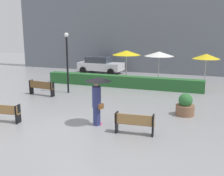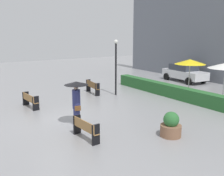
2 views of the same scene
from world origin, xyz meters
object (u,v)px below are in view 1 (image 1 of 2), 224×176
at_px(bench_near_left, 2,112).
at_px(patio_umbrella_yellow_far, 206,56).
at_px(patio_umbrella_yellow, 126,53).
at_px(bench_far_left, 41,87).
at_px(lamp_post, 67,56).
at_px(planter_pot, 185,106).
at_px(pedestrian_with_umbrella, 97,93).
at_px(patio_umbrella_white, 159,54).
at_px(bench_near_right, 134,122).
at_px(parked_car, 100,65).

distance_m(bench_near_left, patio_umbrella_yellow_far, 13.72).
bearing_deg(patio_umbrella_yellow, bench_far_left, -123.69).
bearing_deg(lamp_post, planter_pot, -17.15).
relative_size(pedestrian_with_umbrella, planter_pot, 1.97).
relative_size(bench_near_left, pedestrian_with_umbrella, 0.77).
height_order(bench_far_left, patio_umbrella_white, patio_umbrella_white).
height_order(bench_near_left, pedestrian_with_umbrella, pedestrian_with_umbrella).
bearing_deg(patio_umbrella_yellow, bench_near_right, -72.03).
bearing_deg(bench_near_left, patio_umbrella_white, 65.50).
relative_size(patio_umbrella_yellow, patio_umbrella_yellow_far, 1.04).
height_order(bench_near_right, pedestrian_with_umbrella, pedestrian_with_umbrella).
distance_m(lamp_post, patio_umbrella_yellow, 5.29).
xyz_separation_m(bench_near_right, parked_car, (-6.91, 13.76, 0.32)).
relative_size(bench_near_right, parked_car, 0.37).
height_order(patio_umbrella_yellow, parked_car, patio_umbrella_yellow).
xyz_separation_m(pedestrian_with_umbrella, parked_car, (-5.15, 13.28, -0.63)).
xyz_separation_m(patio_umbrella_white, patio_umbrella_yellow_far, (3.38, -0.53, -0.03)).
height_order(bench_near_right, parked_car, parked_car).
xyz_separation_m(bench_near_right, patio_umbrella_white, (-0.85, 10.65, 1.77)).
height_order(patio_umbrella_white, patio_umbrella_yellow_far, patio_umbrella_white).
xyz_separation_m(bench_near_right, pedestrian_with_umbrella, (-1.76, 0.48, 0.95)).
bearing_deg(bench_far_left, patio_umbrella_yellow, 56.31).
bearing_deg(patio_umbrella_white, planter_pot, -71.02).
bearing_deg(parked_car, pedestrian_with_umbrella, -68.81).
height_order(patio_umbrella_white, parked_car, patio_umbrella_white).
bearing_deg(bench_near_left, parked_car, 93.84).
bearing_deg(pedestrian_with_umbrella, patio_umbrella_white, 84.90).
height_order(pedestrian_with_umbrella, patio_umbrella_yellow_far, patio_umbrella_yellow_far).
distance_m(bench_near_right, patio_umbrella_yellow, 10.81).
bearing_deg(lamp_post, bench_far_left, -135.50).
distance_m(bench_near_left, parked_car, 14.33).
height_order(planter_pot, patio_umbrella_white, patio_umbrella_white).
bearing_deg(planter_pot, bench_far_left, 172.73).
relative_size(bench_near_right, patio_umbrella_yellow, 0.64).
bearing_deg(bench_near_right, patio_umbrella_white, 94.59).
bearing_deg(parked_car, planter_pot, -50.80).
bearing_deg(planter_pot, bench_near_right, -118.14).
height_order(lamp_post, parked_car, lamp_post).
relative_size(bench_near_left, lamp_post, 0.42).
height_order(pedestrian_with_umbrella, lamp_post, lamp_post).
distance_m(bench_near_right, patio_umbrella_white, 10.83).
bearing_deg(bench_near_left, planter_pot, 25.95).
bearing_deg(bench_far_left, pedestrian_with_umbrella, -35.44).
relative_size(bench_far_left, patio_umbrella_yellow, 0.72).
xyz_separation_m(planter_pot, patio_umbrella_yellow_far, (0.81, 6.92, 1.78)).
distance_m(bench_near_right, bench_near_left, 5.97).
bearing_deg(bench_near_right, bench_far_left, 148.87).
bearing_deg(bench_far_left, parked_car, 88.47).
distance_m(pedestrian_with_umbrella, parked_car, 14.26).
xyz_separation_m(planter_pot, parked_car, (-8.62, 10.57, 0.35)).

